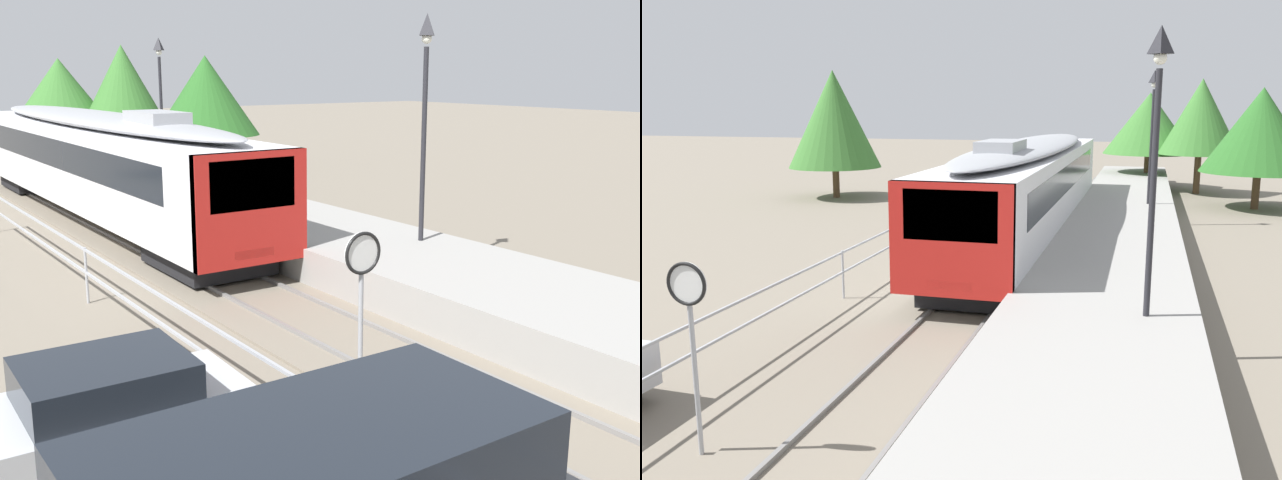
{
  "view_description": "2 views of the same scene",
  "coord_description": "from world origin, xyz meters",
  "views": [
    {
      "loc": [
        -8.03,
        5.24,
        4.96
      ],
      "look_at": [
        0.4,
        17.45,
        1.6
      ],
      "focal_mm": 42.09,
      "sensor_mm": 36.0,
      "label": 1
    },
    {
      "loc": [
        4.03,
        5.69,
        4.84
      ],
      "look_at": [
        0.0,
        20.45,
        1.8
      ],
      "focal_mm": 37.9,
      "sensor_mm": 36.0,
      "label": 2
    }
  ],
  "objects": [
    {
      "name": "tree_distant_centre",
      "position": [
        4.05,
        47.96,
        3.83
      ],
      "size": [
        5.34,
        5.34,
        5.64
      ],
      "color": "brown",
      "rests_on": "ground"
    },
    {
      "name": "speed_limit_sign",
      "position": [
        -1.84,
        13.17,
        2.12
      ],
      "size": [
        0.61,
        0.1,
        2.81
      ],
      "color": "#9EA0A5",
      "rests_on": "ground"
    },
    {
      "name": "parked_hatchback_silver",
      "position": [
        -5.54,
        13.76,
        0.79
      ],
      "size": [
        4.06,
        1.89,
        1.53
      ],
      "color": "#B7BABF",
      "rests_on": "ground"
    },
    {
      "name": "track_rails",
      "position": [
        0.0,
        22.0,
        0.03
      ],
      "size": [
        3.2,
        60.0,
        0.14
      ],
      "color": "slate",
      "rests_on": "ground"
    },
    {
      "name": "carpark_fence",
      "position": [
        -3.3,
        12.0,
        0.91
      ],
      "size": [
        0.06,
        36.06,
        1.25
      ],
      "color": "#9EA0A5",
      "rests_on": "ground"
    },
    {
      "name": "platform_lamp_mid_platform",
      "position": [
        4.17,
        18.57,
        4.62
      ],
      "size": [
        0.34,
        0.34,
        5.35
      ],
      "color": "#232328",
      "rests_on": "station_platform"
    },
    {
      "name": "tree_distant_left",
      "position": [
        9.11,
        40.23,
        3.73
      ],
      "size": [
        5.38,
        5.38,
        5.71
      ],
      "color": "brown",
      "rests_on": "ground"
    },
    {
      "name": "station_platform",
      "position": [
        3.25,
        22.0,
        0.45
      ],
      "size": [
        3.9,
        60.0,
        0.9
      ],
      "primitive_type": "cube",
      "color": "#999691",
      "rests_on": "ground"
    },
    {
      "name": "ground_plane",
      "position": [
        -3.0,
        22.0,
        0.0
      ],
      "size": [
        160.0,
        160.0,
        0.0
      ],
      "primitive_type": "plane",
      "color": "slate"
    },
    {
      "name": "platform_lamp_far_end",
      "position": [
        4.17,
        34.24,
        4.62
      ],
      "size": [
        0.34,
        0.34,
        5.35
      ],
      "color": "#232328",
      "rests_on": "station_platform"
    },
    {
      "name": "commuter_train",
      "position": [
        0.0,
        29.8,
        2.15
      ],
      "size": [
        2.82,
        20.92,
        3.74
      ],
      "color": "silver",
      "rests_on": "track_rails"
    },
    {
      "name": "tree_behind_carpark",
      "position": [
        6.78,
        45.62,
        4.26
      ],
      "size": [
        4.42,
        4.42,
        6.34
      ],
      "color": "brown",
      "rests_on": "ground"
    }
  ]
}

